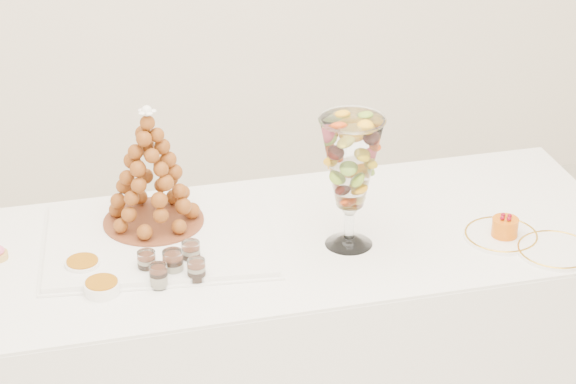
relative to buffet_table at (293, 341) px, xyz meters
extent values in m
cube|color=white|center=(0.00, 0.00, 0.00)|extent=(1.96, 0.86, 0.72)
cube|color=white|center=(0.00, 0.00, 0.36)|extent=(1.95, 0.86, 0.01)
cube|color=white|center=(-0.38, 0.04, 0.38)|extent=(0.66, 0.51, 0.02)
cylinder|color=white|center=(0.15, -0.07, 0.38)|extent=(0.14, 0.14, 0.02)
cylinder|color=white|center=(0.15, -0.07, 0.43)|extent=(0.03, 0.03, 0.09)
sphere|color=white|center=(0.15, -0.07, 0.48)|extent=(0.04, 0.04, 0.04)
cylinder|color=white|center=(0.59, -0.12, 0.37)|extent=(0.22, 0.22, 0.01)
cylinder|color=white|center=(0.71, -0.23, 0.37)|extent=(0.22, 0.22, 0.01)
cylinder|color=white|center=(-0.43, -0.12, 0.40)|extent=(0.06, 0.06, 0.07)
cylinder|color=white|center=(-0.36, -0.15, 0.40)|extent=(0.06, 0.06, 0.08)
cylinder|color=white|center=(-0.30, -0.09, 0.40)|extent=(0.06, 0.06, 0.07)
cylinder|color=white|center=(-0.40, -0.19, 0.40)|extent=(0.06, 0.06, 0.07)
cylinder|color=white|center=(-0.30, -0.19, 0.40)|extent=(0.06, 0.06, 0.07)
cylinder|color=white|center=(-0.60, -0.07, 0.38)|extent=(0.10, 0.10, 0.03)
cylinder|color=white|center=(-0.55, -0.19, 0.38)|extent=(0.10, 0.10, 0.03)
cylinder|color=brown|center=(-0.39, 0.13, 0.39)|extent=(0.29, 0.29, 0.01)
cone|color=brown|center=(-0.39, 0.13, 0.57)|extent=(0.27, 0.27, 0.35)
sphere|color=white|center=(-0.39, 0.13, 0.73)|extent=(0.04, 0.04, 0.04)
cylinder|color=#DD620A|center=(0.59, -0.12, 0.40)|extent=(0.08, 0.08, 0.05)
sphere|color=maroon|center=(0.60, -0.12, 0.43)|extent=(0.01, 0.01, 0.01)
sphere|color=maroon|center=(0.59, -0.11, 0.43)|extent=(0.01, 0.01, 0.01)
sphere|color=maroon|center=(0.58, -0.13, 0.43)|extent=(0.01, 0.01, 0.01)
sphere|color=maroon|center=(0.60, -0.14, 0.43)|extent=(0.01, 0.01, 0.01)
camera|label=1|loc=(-0.56, -2.74, 1.97)|focal=70.00mm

